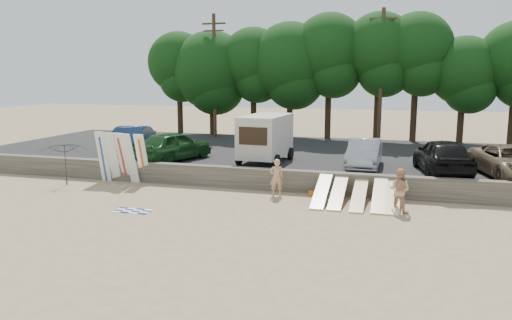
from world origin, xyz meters
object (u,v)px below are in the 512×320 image
at_px(car_1, 173,146).
at_px(car_3, 443,156).
at_px(beachgoer_a, 276,178).
at_px(beach_umbrella, 64,164).
at_px(car_2, 364,153).
at_px(cooler, 335,195).
at_px(box_trailer, 266,136).
at_px(car_0, 130,141).
at_px(car_4, 511,162).
at_px(beachgoer_b, 399,190).

bearing_deg(car_1, car_3, -161.05).
bearing_deg(beachgoer_a, car_3, -170.90).
relative_size(car_1, beach_umbrella, 2.03).
xyz_separation_m(car_2, cooler, (-0.92, -4.07, -1.26)).
distance_m(box_trailer, car_0, 8.25).
distance_m(car_1, car_3, 13.79).
relative_size(car_1, car_3, 0.95).
height_order(car_0, car_3, car_3).
xyz_separation_m(box_trailer, beachgoer_a, (1.72, -4.48, -1.27)).
xyz_separation_m(car_4, beachgoer_b, (-4.83, -4.91, -0.55)).
height_order(car_0, car_4, car_0).
relative_size(car_0, car_1, 1.04).
bearing_deg(cooler, car_1, 177.07).
distance_m(car_0, car_1, 3.47).
relative_size(car_1, beachgoer_b, 2.73).
bearing_deg(beachgoer_b, car_4, -112.38).
bearing_deg(car_4, beach_umbrella, 178.98).
height_order(car_0, car_2, car_0).
relative_size(car_4, beachgoer_a, 3.11).
bearing_deg(beachgoer_b, car_1, 0.68).
bearing_deg(cooler, box_trailer, 151.88).
distance_m(car_2, cooler, 4.36).
xyz_separation_m(car_2, car_3, (3.65, -0.59, 0.13)).
relative_size(box_trailer, beachgoer_b, 2.33).
bearing_deg(cooler, car_4, 41.67).
distance_m(car_2, beachgoer_b, 5.78).
bearing_deg(beachgoer_b, car_2, -49.85).
bearing_deg(car_1, cooler, 178.50).
distance_m(car_1, car_2, 10.17).
bearing_deg(beach_umbrella, box_trailer, 31.21).
bearing_deg(box_trailer, beachgoer_a, -65.72).
bearing_deg(cooler, beachgoer_a, -158.17).
relative_size(beachgoer_a, cooler, 4.40).
distance_m(beachgoer_b, cooler, 3.12).
bearing_deg(beachgoer_a, beachgoer_b, 148.93).
bearing_deg(cooler, car_3, 54.04).
relative_size(car_2, beachgoer_b, 2.51).
distance_m(car_2, beach_umbrella, 14.78).
height_order(car_2, beachgoer_a, car_2).
bearing_deg(beach_umbrella, car_2, 20.10).
xyz_separation_m(car_3, beachgoer_b, (-1.88, -4.89, -0.68)).
relative_size(box_trailer, cooler, 10.70).
xyz_separation_m(beachgoer_a, beachgoer_b, (5.25, -1.18, 0.03)).
bearing_deg(car_1, box_trailer, -150.83).
bearing_deg(car_2, beachgoer_a, -128.00).
height_order(beachgoer_a, beachgoer_b, beachgoer_b).
xyz_separation_m(box_trailer, beachgoer_b, (6.97, -5.66, -1.23)).
xyz_separation_m(beachgoer_a, cooler, (2.55, 0.23, -0.68)).
distance_m(car_3, beach_umbrella, 18.10).
bearing_deg(beachgoer_a, box_trailer, -87.39).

